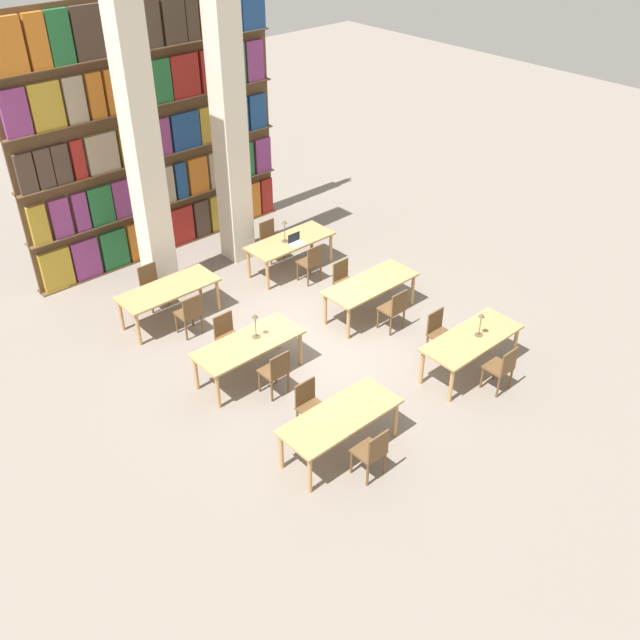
{
  "coord_description": "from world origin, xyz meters",
  "views": [
    {
      "loc": [
        -7.1,
        -8.21,
        7.94
      ],
      "look_at": [
        0.0,
        -0.24,
        0.66
      ],
      "focal_mm": 40.0,
      "sensor_mm": 36.0,
      "label": 1
    }
  ],
  "objects_px": {
    "chair_5": "(228,336)",
    "chair_11": "(271,239)",
    "chair_3": "(439,332)",
    "laptop": "(296,242)",
    "pillar_center": "(229,127)",
    "chair_1": "(310,405)",
    "pillar_left": "(143,151)",
    "chair_4": "(276,371)",
    "reading_table_0": "(340,419)",
    "reading_table_5": "(290,243)",
    "chair_0": "(372,452)",
    "chair_10": "(311,262)",
    "desk_lamp_0": "(481,321)",
    "chair_2": "(502,367)",
    "reading_table_4": "(169,292)",
    "chair_8": "(190,313)",
    "reading_table_3": "(370,286)",
    "chair_6": "(394,308)",
    "desk_lamp_1": "(255,322)",
    "desk_lamp_2": "(285,227)",
    "chair_9": "(152,285)",
    "chair_7": "(344,281)",
    "reading_table_2": "(248,346)",
    "reading_table_1": "(472,341)"
  },
  "relations": [
    {
      "from": "reading_table_0",
      "to": "reading_table_1",
      "type": "xyz_separation_m",
      "value": [
        3.09,
        -0.05,
        0.0
      ]
    },
    {
      "from": "chair_7",
      "to": "chair_6",
      "type": "bearing_deg",
      "value": 90.0
    },
    {
      "from": "chair_2",
      "to": "chair_10",
      "type": "relative_size",
      "value": 1.0
    },
    {
      "from": "chair_0",
      "to": "chair_4",
      "type": "bearing_deg",
      "value": 86.81
    },
    {
      "from": "chair_0",
      "to": "chair_10",
      "type": "bearing_deg",
      "value": 57.9
    },
    {
      "from": "pillar_center",
      "to": "chair_3",
      "type": "height_order",
      "value": "pillar_center"
    },
    {
      "from": "pillar_center",
      "to": "desk_lamp_2",
      "type": "bearing_deg",
      "value": -74.26
    },
    {
      "from": "chair_4",
      "to": "reading_table_4",
      "type": "bearing_deg",
      "value": 92.25
    },
    {
      "from": "desk_lamp_1",
      "to": "reading_table_3",
      "type": "bearing_deg",
      "value": -0.75
    },
    {
      "from": "desk_lamp_0",
      "to": "laptop",
      "type": "xyz_separation_m",
      "value": [
        -0.2,
        4.69,
        -0.27
      ]
    },
    {
      "from": "reading_table_2",
      "to": "chair_8",
      "type": "xyz_separation_m",
      "value": [
        -0.06,
        1.76,
        -0.16
      ]
    },
    {
      "from": "chair_11",
      "to": "chair_4",
      "type": "bearing_deg",
      "value": 52.63
    },
    {
      "from": "chair_4",
      "to": "reading_table_0",
      "type": "bearing_deg",
      "value": -94.25
    },
    {
      "from": "chair_9",
      "to": "laptop",
      "type": "distance_m",
      "value": 3.15
    },
    {
      "from": "chair_8",
      "to": "laptop",
      "type": "bearing_deg",
      "value": 8.1
    },
    {
      "from": "chair_2",
      "to": "reading_table_2",
      "type": "relative_size",
      "value": 0.46
    },
    {
      "from": "pillar_center",
      "to": "chair_1",
      "type": "height_order",
      "value": "pillar_center"
    },
    {
      "from": "pillar_center",
      "to": "chair_10",
      "type": "xyz_separation_m",
      "value": [
        0.48,
        -1.97,
        -2.51
      ]
    },
    {
      "from": "chair_7",
      "to": "chair_11",
      "type": "distance_m",
      "value": 2.4
    },
    {
      "from": "reading_table_5",
      "to": "chair_0",
      "type": "bearing_deg",
      "value": -118.78
    },
    {
      "from": "reading_table_3",
      "to": "chair_8",
      "type": "relative_size",
      "value": 2.19
    },
    {
      "from": "chair_11",
      "to": "reading_table_1",
      "type": "bearing_deg",
      "value": 90.76
    },
    {
      "from": "pillar_center",
      "to": "reading_table_0",
      "type": "distance_m",
      "value": 7.01
    },
    {
      "from": "chair_2",
      "to": "reading_table_5",
      "type": "relative_size",
      "value": 0.46
    },
    {
      "from": "desk_lamp_1",
      "to": "chair_10",
      "type": "relative_size",
      "value": 0.54
    },
    {
      "from": "chair_6",
      "to": "reading_table_4",
      "type": "distance_m",
      "value": 4.35
    },
    {
      "from": "reading_table_0",
      "to": "chair_6",
      "type": "bearing_deg",
      "value": 29.74
    },
    {
      "from": "pillar_left",
      "to": "laptop",
      "type": "height_order",
      "value": "pillar_left"
    },
    {
      "from": "pillar_center",
      "to": "chair_5",
      "type": "relative_size",
      "value": 6.74
    },
    {
      "from": "reading_table_0",
      "to": "reading_table_4",
      "type": "relative_size",
      "value": 1.0
    },
    {
      "from": "chair_3",
      "to": "laptop",
      "type": "relative_size",
      "value": 2.78
    },
    {
      "from": "chair_3",
      "to": "chair_6",
      "type": "bearing_deg",
      "value": -87.88
    },
    {
      "from": "reading_table_4",
      "to": "reading_table_3",
      "type": "bearing_deg",
      "value": -38.78
    },
    {
      "from": "desk_lamp_1",
      "to": "reading_table_3",
      "type": "distance_m",
      "value": 2.8
    },
    {
      "from": "pillar_left",
      "to": "chair_9",
      "type": "bearing_deg",
      "value": -132.88
    },
    {
      "from": "chair_9",
      "to": "reading_table_5",
      "type": "distance_m",
      "value": 3.09
    },
    {
      "from": "chair_5",
      "to": "chair_11",
      "type": "height_order",
      "value": "same"
    },
    {
      "from": "chair_9",
      "to": "pillar_center",
      "type": "bearing_deg",
      "value": -167.74
    },
    {
      "from": "reading_table_0",
      "to": "reading_table_5",
      "type": "distance_m",
      "value": 5.68
    },
    {
      "from": "reading_table_0",
      "to": "chair_4",
      "type": "bearing_deg",
      "value": 85.75
    },
    {
      "from": "reading_table_4",
      "to": "pillar_left",
      "type": "bearing_deg",
      "value": 67.03
    },
    {
      "from": "pillar_center",
      "to": "chair_2",
      "type": "height_order",
      "value": "pillar_center"
    },
    {
      "from": "reading_table_3",
      "to": "chair_10",
      "type": "xyz_separation_m",
      "value": [
        -0.05,
        1.71,
        -0.16
      ]
    },
    {
      "from": "pillar_left",
      "to": "pillar_center",
      "type": "distance_m",
      "value": 2.01
    },
    {
      "from": "chair_2",
      "to": "reading_table_4",
      "type": "height_order",
      "value": "chair_2"
    },
    {
      "from": "desk_lamp_1",
      "to": "desk_lamp_2",
      "type": "relative_size",
      "value": 0.96
    },
    {
      "from": "reading_table_1",
      "to": "chair_10",
      "type": "bearing_deg",
      "value": 91.01
    },
    {
      "from": "chair_6",
      "to": "chair_2",
      "type": "bearing_deg",
      "value": -89.06
    },
    {
      "from": "chair_7",
      "to": "chair_4",
      "type": "bearing_deg",
      "value": 25.48
    },
    {
      "from": "desk_lamp_0",
      "to": "chair_2",
      "type": "bearing_deg",
      "value": -103.82
    }
  ]
}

